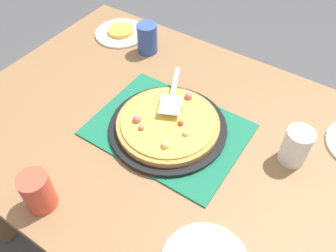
{
  "coord_description": "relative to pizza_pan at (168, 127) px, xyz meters",
  "views": [
    {
      "loc": [
        -0.41,
        0.62,
        1.6
      ],
      "look_at": [
        0.0,
        0.0,
        0.77
      ],
      "focal_mm": 37.04,
      "sensor_mm": 36.0,
      "label": 1
    }
  ],
  "objects": [
    {
      "name": "dining_table",
      "position": [
        0.0,
        0.0,
        -0.12
      ],
      "size": [
        1.4,
        1.0,
        0.75
      ],
      "color": "olive",
      "rests_on": "ground_plane"
    },
    {
      "name": "cup_far",
      "position": [
        0.14,
        0.41,
        0.05
      ],
      "size": [
        0.08,
        0.08,
        0.12
      ],
      "primitive_type": "cylinder",
      "color": "#E04C38",
      "rests_on": "dining_table"
    },
    {
      "name": "plate_far_right",
      "position": [
        0.47,
        -0.35,
        -0.01
      ],
      "size": [
        0.22,
        0.22,
        0.01
      ],
      "primitive_type": "cylinder",
      "color": "white",
      "rests_on": "dining_table"
    },
    {
      "name": "cup_near",
      "position": [
        -0.37,
        -0.11,
        0.05
      ],
      "size": [
        0.08,
        0.08,
        0.12
      ],
      "primitive_type": "cylinder",
      "color": "white",
      "rests_on": "dining_table"
    },
    {
      "name": "served_slice_right",
      "position": [
        0.47,
        -0.35,
        0.01
      ],
      "size": [
        0.11,
        0.11,
        0.02
      ],
      "primitive_type": "cylinder",
      "color": "gold",
      "rests_on": "plate_far_right"
    },
    {
      "name": "pizza_server",
      "position": [
        0.04,
        -0.09,
        0.05
      ],
      "size": [
        0.14,
        0.23,
        0.01
      ],
      "color": "silver",
      "rests_on": "pizza"
    },
    {
      "name": "ground_plane",
      "position": [
        0.0,
        0.0,
        -0.76
      ],
      "size": [
        8.0,
        8.0,
        0.0
      ],
      "primitive_type": "plane",
      "color": "#4C4C51"
    },
    {
      "name": "pizza",
      "position": [
        -0.0,
        0.0,
        0.02
      ],
      "size": [
        0.33,
        0.33,
        0.05
      ],
      "color": "#B78442",
      "rests_on": "pizza_pan"
    },
    {
      "name": "pizza_pan",
      "position": [
        0.0,
        0.0,
        0.0
      ],
      "size": [
        0.38,
        0.38,
        0.01
      ],
      "primitive_type": "cylinder",
      "color": "black",
      "rests_on": "placemat"
    },
    {
      "name": "cup_corner",
      "position": [
        0.31,
        -0.31,
        0.05
      ],
      "size": [
        0.08,
        0.08,
        0.12
      ],
      "primitive_type": "cylinder",
      "color": "#3351AD",
      "rests_on": "dining_table"
    },
    {
      "name": "placemat",
      "position": [
        0.0,
        0.0,
        -0.01
      ],
      "size": [
        0.48,
        0.36,
        0.01
      ],
      "primitive_type": "cube",
      "color": "#196B4C",
      "rests_on": "dining_table"
    }
  ]
}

